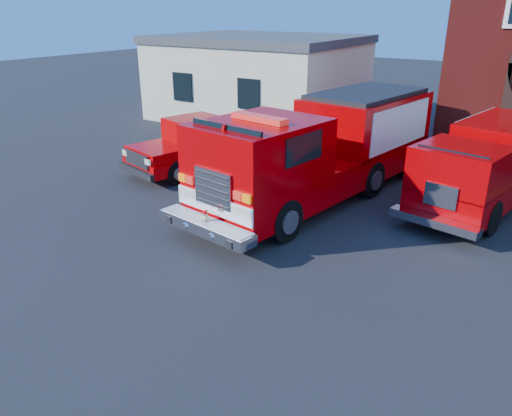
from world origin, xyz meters
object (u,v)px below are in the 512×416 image
Objects in this scene: secondary_truck at (493,160)px; pickup_truck at (204,144)px; side_building at (259,77)px; fire_engine at (324,148)px.

pickup_truck is at bearing -167.77° from secondary_truck.
side_building is 1.62× the size of pickup_truck.
secondary_truck is (4.61, 2.53, -0.28)m from fire_engine.
secondary_truck is (9.80, 2.12, 0.42)m from pickup_truck.
secondary_truck is at bearing 12.23° from pickup_truck.
fire_engine is 1.33× the size of secondary_truck.
side_building reaches higher than secondary_truck.
pickup_truck is (3.32, -9.07, -1.28)m from side_building.
fire_engine is 5.25m from pickup_truck.
pickup_truck is (-5.19, 0.41, -0.70)m from fire_engine.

